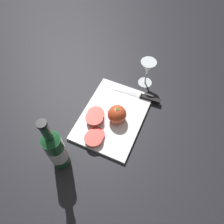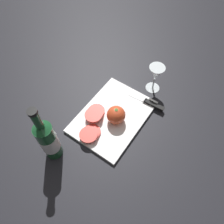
{
  "view_description": "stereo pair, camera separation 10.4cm",
  "coord_description": "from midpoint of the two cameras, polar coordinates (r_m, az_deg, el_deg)",
  "views": [
    {
      "loc": [
        0.52,
        0.23,
        0.92
      ],
      "look_at": [
        0.01,
        -0.0,
        0.05
      ],
      "focal_mm": 35.0,
      "sensor_mm": 36.0,
      "label": 1
    },
    {
      "loc": [
        0.47,
        0.32,
        0.92
      ],
      "look_at": [
        0.01,
        -0.0,
        0.05
      ],
      "focal_mm": 35.0,
      "sensor_mm": 36.0,
      "label": 2
    }
  ],
  "objects": [
    {
      "name": "wine_glass",
      "position": [
        1.14,
        13.99,
        9.39
      ],
      "size": [
        0.08,
        0.08,
        0.16
      ],
      "color": "silver",
      "rests_on": "ground_plane"
    },
    {
      "name": "cutting_board",
      "position": [
        1.07,
        2.77,
        -1.32
      ],
      "size": [
        0.4,
        0.29,
        0.02
      ],
      "color": "white",
      "rests_on": "ground_plane"
    },
    {
      "name": "tomato_slice_stack_far",
      "position": [
        1.05,
        -1.68,
        -0.5
      ],
      "size": [
        0.12,
        0.1,
        0.04
      ],
      "color": "#D63D33",
      "rests_on": "cutting_board"
    },
    {
      "name": "tomato_slice_stack_near",
      "position": [
        1.0,
        -2.77,
        -5.85
      ],
      "size": [
        0.11,
        0.09,
        0.03
      ],
      "color": "#D63D33",
      "rests_on": "cutting_board"
    },
    {
      "name": "knife",
      "position": [
        1.12,
        12.35,
        2.21
      ],
      "size": [
        0.03,
        0.27,
        0.01
      ],
      "rotation": [
        0.0,
        0.0,
        4.76
      ],
      "color": "silver",
      "rests_on": "cutting_board"
    },
    {
      "name": "ground_plane",
      "position": [
        1.08,
        3.24,
        -1.24
      ],
      "size": [
        3.0,
        3.0,
        0.0
      ],
      "primitive_type": "plane",
      "color": "black"
    },
    {
      "name": "wine_bottle",
      "position": [
        0.91,
        -13.22,
        -7.39
      ],
      "size": [
        0.08,
        0.08,
        0.34
      ],
      "color": "#194C28",
      "rests_on": "ground_plane"
    },
    {
      "name": "whole_tomato",
      "position": [
        1.02,
        4.01,
        -1.02
      ],
      "size": [
        0.09,
        0.09,
        0.09
      ],
      "color": "#DB4C28",
      "rests_on": "cutting_board"
    }
  ]
}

